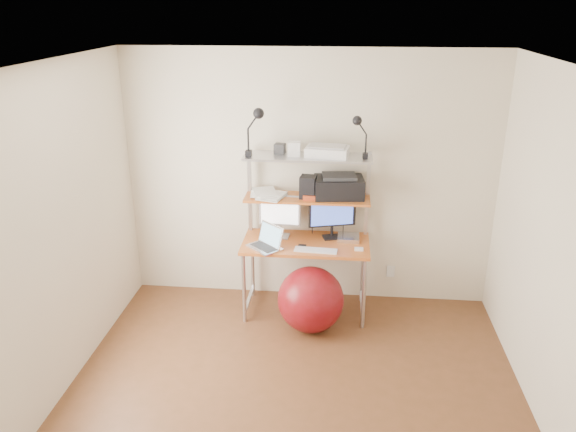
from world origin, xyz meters
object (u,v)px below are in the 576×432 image
(laptop, at_px, (267,243))
(monitor_black, at_px, (332,215))
(monitor_silver, at_px, (280,213))
(exercise_ball, at_px, (311,299))
(printer, at_px, (339,186))

(laptop, bearing_deg, monitor_black, 70.35)
(monitor_silver, xyz_separation_m, laptop, (-0.09, -0.28, -0.19))
(exercise_ball, bearing_deg, printer, 65.54)
(monitor_black, bearing_deg, exercise_ball, -125.67)
(monitor_black, distance_m, printer, 0.29)
(laptop, height_order, printer, printer)
(printer, bearing_deg, monitor_silver, 177.91)
(printer, bearing_deg, monitor_black, -167.78)
(monitor_silver, distance_m, monitor_black, 0.50)
(monitor_black, xyz_separation_m, laptop, (-0.59, -0.30, -0.18))
(monitor_black, xyz_separation_m, printer, (0.05, 0.02, 0.28))
(monitor_black, relative_size, exercise_ball, 0.75)
(laptop, bearing_deg, printer, 69.68)
(monitor_black, bearing_deg, laptop, -169.28)
(monitor_black, height_order, printer, printer)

